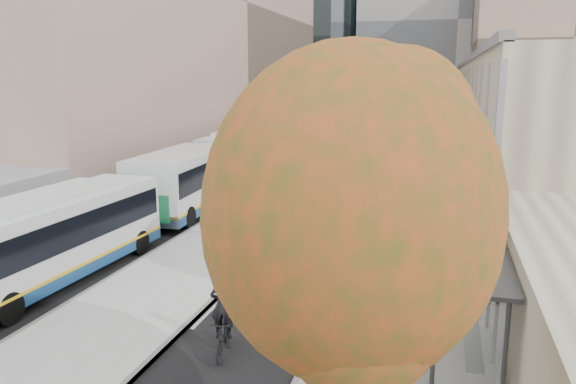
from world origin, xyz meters
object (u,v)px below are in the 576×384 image
(bus_shelter, at_px, (476,279))
(distant_car, at_px, (330,130))
(bus_far, at_px, (222,163))
(cyclist, at_px, (223,325))

(bus_shelter, distance_m, distant_car, 53.43)
(bus_shelter, height_order, bus_far, bus_far)
(distant_car, bearing_deg, cyclist, -82.88)
(cyclist, bearing_deg, distant_car, 87.55)
(cyclist, bearing_deg, bus_far, 101.20)
(bus_far, height_order, distant_car, bus_far)
(bus_shelter, bearing_deg, bus_far, 127.60)
(bus_shelter, distance_m, bus_far, 22.11)
(bus_far, bearing_deg, cyclist, -70.44)
(cyclist, xyz_separation_m, distant_car, (-7.74, 52.75, -0.20))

